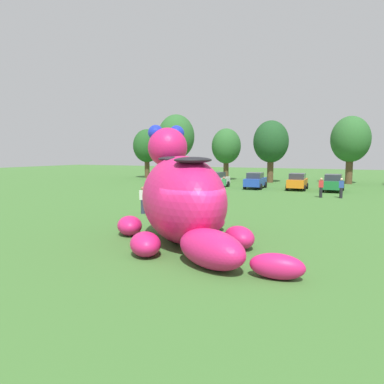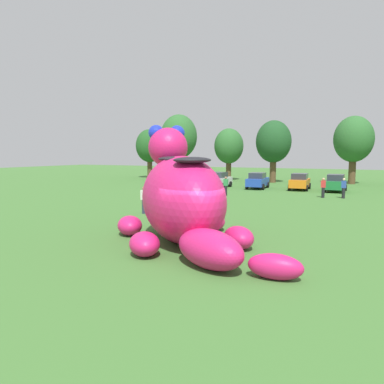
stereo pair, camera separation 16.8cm
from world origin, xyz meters
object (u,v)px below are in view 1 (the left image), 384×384
Objects in this scene: car_green at (333,183)px; spectator_by_cars at (224,186)px; car_blue at (255,181)px; car_white at (217,180)px; giant_inflatable_creature at (182,198)px; spectator_near_inflatable at (341,188)px; car_red at (191,178)px; spectator_mid_field at (143,200)px; car_orange at (297,182)px; spectator_wandering at (321,188)px.

spectator_by_cars is at bearing -137.70° from car_green.
car_white is at bearing -168.79° from car_blue.
spectator_near_inflatable is (5.38, 19.13, -1.05)m from giant_inflatable_creature.
spectator_mid_field is at bearing -73.04° from car_red.
car_green is 2.40× the size of spectator_near_inflatable.
car_green reaches higher than spectator_mid_field.
spectator_by_cars is at bearing -63.44° from car_white.
giant_inflatable_creature is at bearing -75.57° from spectator_by_cars.
car_red is at bearing 131.68° from spectator_by_cars.
car_red is 2.47× the size of spectator_mid_field.
car_blue is 7.83m from car_green.
spectator_by_cars is (-9.68, -2.40, 0.00)m from spectator_near_inflatable.
car_blue is 4.36m from car_orange.
car_red and car_blue have the same top height.
giant_inflatable_creature reaches higher than car_orange.
spectator_near_inflatable and spectator_wandering have the same top height.
spectator_by_cars is (-0.83, -7.50, -0.01)m from car_blue.
spectator_near_inflatable and spectator_by_cars have the same top height.
car_orange is (12.26, 0.09, 0.00)m from car_red.
spectator_near_inflatable is at bearing 74.30° from giant_inflatable_creature.
car_red reaches higher than spectator_by_cars.
car_red is at bearing 176.43° from car_blue.
giant_inflatable_creature is at bearing -43.97° from spectator_mid_field.
spectator_near_inflatable is 9.98m from spectator_by_cars.
car_green is 11.70m from spectator_by_cars.
car_orange is at bearing 116.20° from spectator_wandering.
giant_inflatable_creature reaches higher than spectator_wandering.
spectator_wandering is at bearing 55.56° from spectator_mid_field.
spectator_wandering is at bearing 14.61° from spectator_by_cars.
spectator_wandering is at bearing 78.66° from giant_inflatable_creature.
car_white is at bearing 96.74° from spectator_mid_field.
giant_inflatable_creature is 7.72m from spectator_mid_field.
car_blue is 2.44× the size of spectator_wandering.
car_blue is at bearing 143.41° from spectator_wandering.
car_green is (7.82, 0.38, 0.00)m from car_blue.
car_red is 2.47× the size of spectator_by_cars.
car_blue is 10.22m from spectator_near_inflatable.
car_green is 5.79m from spectator_wandering.
car_orange is 2.44× the size of spectator_wandering.
spectator_near_inflatable and spectator_mid_field have the same top height.
giant_inflatable_creature is at bearing -81.84° from car_blue.
car_red is at bearing 114.79° from giant_inflatable_creature.
spectator_by_cars is at bearing -96.32° from car_blue.
spectator_mid_field is 11.49m from spectator_by_cars.
car_green is at bearing 79.98° from giant_inflatable_creature.
car_orange reaches higher than spectator_by_cars.
car_orange is at bearing 128.60° from spectator_near_inflatable.
car_red is at bearing 161.59° from spectator_near_inflatable.
car_blue is 7.54m from spectator_by_cars.
car_blue is 2.44× the size of spectator_mid_field.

